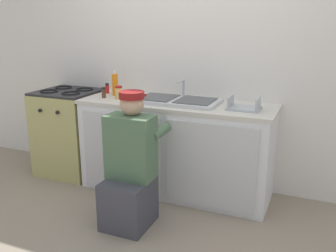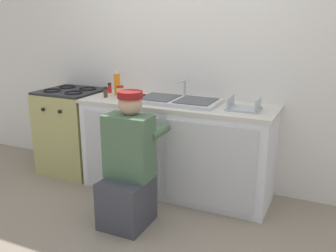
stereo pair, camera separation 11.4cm
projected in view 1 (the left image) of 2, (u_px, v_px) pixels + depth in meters
name	position (u px, v px, depth m)	size (l,w,h in m)	color
ground_plane	(164.00, 202.00, 3.48)	(12.00, 12.00, 0.00)	gray
back_wall	(189.00, 60.00, 3.72)	(6.00, 0.10, 2.50)	silver
counter_cabinet	(176.00, 149.00, 3.62)	(1.82, 0.62, 0.86)	white
countertop	(176.00, 104.00, 3.51)	(1.86, 0.62, 0.03)	beige
sink_double_basin	(176.00, 100.00, 3.50)	(0.80, 0.44, 0.19)	silver
stove_range	(70.00, 132.00, 4.09)	(0.62, 0.62, 0.93)	tan
plumber_person	(130.00, 171.00, 3.02)	(0.42, 0.61, 1.10)	#3F3F47
dish_rack_tray	(244.00, 107.00, 3.22)	(0.28, 0.22, 0.11)	#B2B7BC
spice_bottle_pepper	(104.00, 93.00, 3.69)	(0.04, 0.04, 0.10)	#513823
spice_bottle_red	(107.00, 88.00, 3.93)	(0.04, 0.04, 0.10)	red
soap_bottle_orange	(115.00, 84.00, 3.79)	(0.06, 0.06, 0.25)	orange
condiment_jar	(119.00, 92.00, 3.63)	(0.07, 0.07, 0.13)	#DBB760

